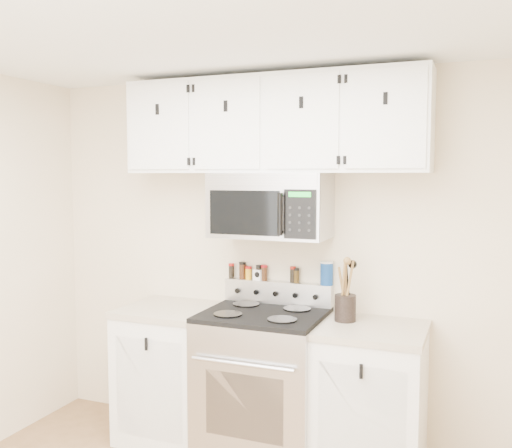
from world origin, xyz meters
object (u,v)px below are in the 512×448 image
Objects in this scene: range at (263,382)px; salt_canister at (327,273)px; microwave at (271,205)px; utensil_crock at (345,306)px.

salt_canister reaches higher than range.
microwave is at bearing 89.77° from range.
range is 1.15m from microwave.
utensil_crock is at bearing -48.46° from salt_canister.
utensil_crock is 0.30m from salt_canister.
microwave is 0.80m from utensil_crock.
microwave is 0.59m from salt_canister.
salt_canister is at bearing 24.61° from microwave.
utensil_crock is at bearing 10.00° from range.
range is 7.00× the size of salt_canister.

